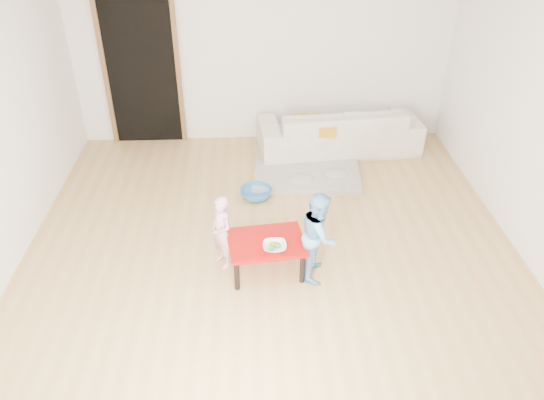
{
  "coord_description": "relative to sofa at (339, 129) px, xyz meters",
  "views": [
    {
      "loc": [
        -0.19,
        -4.4,
        3.36
      ],
      "look_at": [
        0.0,
        -0.2,
        0.65
      ],
      "focal_mm": 35.0,
      "sensor_mm": 36.0,
      "label": 1
    }
  ],
  "objects": [
    {
      "name": "blanket",
      "position": [
        -0.48,
        -0.61,
        -0.28
      ],
      "size": [
        1.42,
        1.23,
        0.07
      ],
      "primitive_type": null,
      "rotation": [
        0.0,
        0.0,
        -0.1
      ],
      "color": "#B7B1A1",
      "rests_on": "floor"
    },
    {
      "name": "child_blue",
      "position": [
        -0.57,
        -2.55,
        0.13
      ],
      "size": [
        0.42,
        0.49,
        0.89
      ],
      "primitive_type": "imported",
      "rotation": [
        0.0,
        0.0,
        1.37
      ],
      "color": "#6ABAF5",
      "rests_on": "floor"
    },
    {
      "name": "child_pink",
      "position": [
        -1.48,
        -2.37,
        0.07
      ],
      "size": [
        0.3,
        0.33,
        0.76
      ],
      "primitive_type": "imported",
      "rotation": [
        0.0,
        0.0,
        -0.98
      ],
      "color": "pink",
      "rests_on": "floor"
    },
    {
      "name": "sofa",
      "position": [
        0.0,
        0.0,
        0.0
      ],
      "size": [
        2.2,
        1.04,
        0.62
      ],
      "primitive_type": "imported",
      "rotation": [
        0.0,
        0.0,
        3.24
      ],
      "color": "white",
      "rests_on": "floor"
    },
    {
      "name": "cushion",
      "position": [
        -0.33,
        -0.23,
        0.16
      ],
      "size": [
        0.55,
        0.5,
        0.13
      ],
      "primitive_type": "cube",
      "rotation": [
        0.0,
        0.0,
        -0.14
      ],
      "color": "orange",
      "rests_on": "sofa"
    },
    {
      "name": "broccoli",
      "position": [
        -0.99,
        -2.62,
        0.07
      ],
      "size": [
        0.12,
        0.12,
        0.06
      ],
      "primitive_type": null,
      "color": "#2D5919",
      "rests_on": "red_table"
    },
    {
      "name": "bowl",
      "position": [
        -0.99,
        -2.62,
        0.07
      ],
      "size": [
        0.22,
        0.22,
        0.05
      ],
      "primitive_type": "imported",
      "color": "white",
      "rests_on": "red_table"
    },
    {
      "name": "red_table",
      "position": [
        -1.06,
        -2.49,
        -0.13
      ],
      "size": [
        0.77,
        0.61,
        0.36
      ],
      "primitive_type": null,
      "rotation": [
        0.0,
        0.0,
        0.12
      ],
      "color": "#9C0B08",
      "rests_on": "floor"
    },
    {
      "name": "right_wall",
      "position": [
        1.5,
        -2.05,
        0.99
      ],
      "size": [
        0.02,
        5.0,
        2.6
      ],
      "primitive_type": "cube",
      "color": "white",
      "rests_on": "floor"
    },
    {
      "name": "basin",
      "position": [
        -1.14,
        -1.18,
        -0.25
      ],
      "size": [
        0.38,
        0.38,
        0.12
      ],
      "primitive_type": "imported",
      "color": "teal",
      "rests_on": "floor"
    },
    {
      "name": "doorway",
      "position": [
        -2.6,
        0.43,
        0.71
      ],
      "size": [
        1.02,
        0.08,
        2.11
      ],
      "primitive_type": null,
      "color": "brown",
      "rests_on": "back_wall"
    },
    {
      "name": "floor",
      "position": [
        -1.0,
        -2.05,
        -0.31
      ],
      "size": [
        5.0,
        5.0,
        0.01
      ],
      "primitive_type": "cube",
      "color": "tan",
      "rests_on": "ground"
    },
    {
      "name": "back_wall",
      "position": [
        -1.0,
        0.45,
        0.99
      ],
      "size": [
        5.0,
        0.02,
        2.6
      ],
      "primitive_type": "cube",
      "color": "white",
      "rests_on": "floor"
    }
  ]
}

